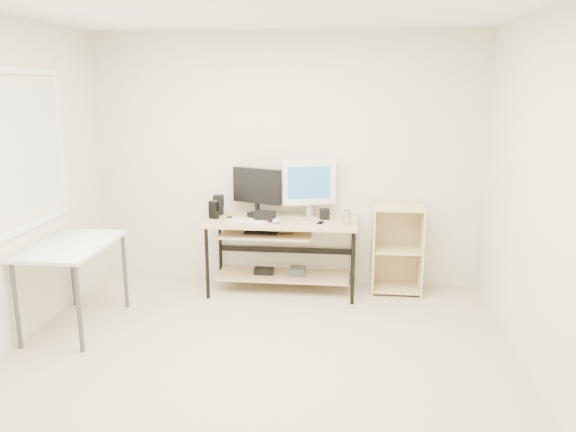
% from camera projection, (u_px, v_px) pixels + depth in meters
% --- Properties ---
extents(room, '(4.01, 4.01, 2.62)m').
position_uv_depth(room, '(235.00, 195.00, 3.92)').
color(room, '#C3B296').
rests_on(room, ground).
extents(desk, '(1.50, 0.65, 0.75)m').
position_uv_depth(desk, '(280.00, 240.00, 5.66)').
color(desk, tan).
rests_on(desk, ground).
extents(side_table, '(0.60, 1.00, 0.75)m').
position_uv_depth(side_table, '(72.00, 253.00, 4.78)').
color(side_table, silver).
rests_on(side_table, ground).
extents(shelf_unit, '(0.50, 0.40, 0.90)m').
position_uv_depth(shelf_unit, '(396.00, 247.00, 5.71)').
color(shelf_unit, '#D9C387').
rests_on(shelf_unit, ground).
extents(black_monitor, '(0.52, 0.24, 0.49)m').
position_uv_depth(black_monitor, '(257.00, 189.00, 5.72)').
color(black_monitor, black).
rests_on(black_monitor, desk).
extents(white_imac, '(0.54, 0.21, 0.59)m').
position_uv_depth(white_imac, '(309.00, 184.00, 5.67)').
color(white_imac, silver).
rests_on(white_imac, desk).
extents(keyboard, '(0.43, 0.25, 0.01)m').
position_uv_depth(keyboard, '(247.00, 220.00, 5.56)').
color(keyboard, silver).
rests_on(keyboard, desk).
extents(mouse, '(0.08, 0.13, 0.04)m').
position_uv_depth(mouse, '(276.00, 221.00, 5.49)').
color(mouse, '#BBBBC1').
rests_on(mouse, desk).
extents(center_speaker, '(0.21, 0.12, 0.10)m').
position_uv_depth(center_speaker, '(265.00, 216.00, 5.55)').
color(center_speaker, black).
rests_on(center_speaker, desk).
extents(speaker_left, '(0.11, 0.11, 0.20)m').
position_uv_depth(speaker_left, '(218.00, 204.00, 5.82)').
color(speaker_left, black).
rests_on(speaker_left, desk).
extents(speaker_right, '(0.10, 0.10, 0.10)m').
position_uv_depth(speaker_right, '(325.00, 214.00, 5.63)').
color(speaker_right, black).
rests_on(speaker_right, desk).
extents(audio_controller, '(0.10, 0.08, 0.18)m').
position_uv_depth(audio_controller, '(214.00, 210.00, 5.64)').
color(audio_controller, black).
rests_on(audio_controller, desk).
extents(volume_puck, '(0.08, 0.08, 0.03)m').
position_uv_depth(volume_puck, '(230.00, 218.00, 5.64)').
color(volume_puck, black).
rests_on(volume_puck, desk).
extents(smartphone, '(0.08, 0.11, 0.01)m').
position_uv_depth(smartphone, '(320.00, 223.00, 5.47)').
color(smartphone, black).
rests_on(smartphone, desk).
extents(coaster, '(0.10, 0.10, 0.01)m').
position_uv_depth(coaster, '(347.00, 224.00, 5.42)').
color(coaster, '#AC864D').
rests_on(coaster, desk).
extents(drinking_glass, '(0.08, 0.08, 0.13)m').
position_uv_depth(drinking_glass, '(347.00, 217.00, 5.40)').
color(drinking_glass, white).
rests_on(drinking_glass, coaster).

